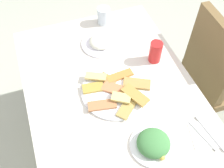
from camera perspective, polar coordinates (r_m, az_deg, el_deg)
ground_plane at (r=1.92m, az=-0.38°, el=-12.97°), size 6.00×6.00×0.00m
dining_table at (r=1.38m, az=-0.51°, el=-2.20°), size 1.11×0.83×0.70m
dining_chair at (r=1.76m, az=22.36°, el=2.73°), size 0.44×0.44×0.90m
pide_platter at (r=1.28m, az=0.97°, el=-1.39°), size 0.35×0.36×0.04m
salad_plate_greens at (r=1.50m, az=-2.27°, el=9.28°), size 0.23×0.23×0.05m
salad_plate_rice at (r=1.14m, az=9.08°, el=-12.78°), size 0.20×0.20×0.07m
soda_can at (r=1.40m, az=9.51°, el=6.96°), size 0.09×0.09×0.12m
drinking_glass at (r=1.62m, az=-1.83°, el=14.74°), size 0.08×0.08×0.10m
paper_napkin at (r=1.24m, az=19.98°, el=-10.38°), size 0.17×0.17×0.00m
fork at (r=1.23m, az=19.34°, el=-10.59°), size 0.16×0.05×0.00m
spoon at (r=1.25m, az=20.72°, el=-10.00°), size 0.20×0.04×0.00m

